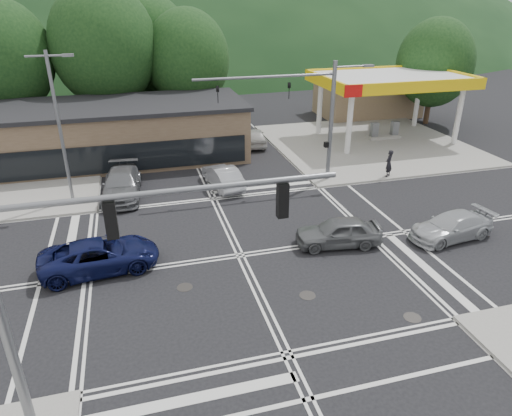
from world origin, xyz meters
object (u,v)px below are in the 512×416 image
object	(u,v)px
car_blue_west	(100,256)
car_grey_center	(338,232)
car_silver_east	(451,226)
car_queue_a	(223,176)
car_northbound	(122,184)
car_queue_b	(254,137)
pedestrian	(389,163)

from	to	relation	value
car_blue_west	car_grey_center	world-z (taller)	car_blue_west
car_silver_east	car_queue_a	xyz separation A→B (m)	(-10.12, 10.20, 0.05)
car_blue_west	car_northbound	distance (m)	8.76
car_silver_east	car_queue_b	world-z (taller)	car_queue_b
car_northbound	car_silver_east	bearing A→B (deg)	-27.58
car_queue_a	car_northbound	size ratio (longest dim) A/B	0.79
car_blue_west	pedestrian	world-z (taller)	pedestrian
car_blue_west	car_queue_b	distance (m)	20.83
car_queue_b	pedestrian	distance (m)	12.18
car_blue_west	pedestrian	distance (m)	20.26
car_grey_center	pedestrian	bearing A→B (deg)	144.97
car_blue_west	car_silver_east	bearing A→B (deg)	-101.23
car_blue_west	car_queue_b	bearing A→B (deg)	-41.11
car_blue_west	car_grey_center	bearing A→B (deg)	-99.68
car_queue_b	car_northbound	distance (m)	13.78
car_blue_west	car_northbound	xyz separation A→B (m)	(1.06, 8.69, 0.07)
car_blue_west	car_northbound	size ratio (longest dim) A/B	0.95
car_silver_east	pedestrian	world-z (taller)	pedestrian
car_queue_b	car_northbound	world-z (taller)	car_northbound
car_silver_east	car_queue_b	distance (m)	19.52
car_blue_west	car_northbound	world-z (taller)	car_northbound
car_queue_a	pedestrian	xyz separation A→B (m)	(11.45, -1.50, 0.36)
car_queue_b	car_blue_west	bearing A→B (deg)	61.64
car_silver_east	car_queue_b	bearing A→B (deg)	-170.22
car_blue_west	car_grey_center	distance (m)	11.67
car_queue_a	car_northbound	distance (m)	6.50
car_silver_east	car_queue_a	distance (m)	14.37
car_blue_west	pedestrian	xyz separation A→B (m)	(19.01, 7.00, 0.35)
car_grey_center	car_silver_east	size ratio (longest dim) A/B	0.93
car_queue_a	car_northbound	world-z (taller)	car_northbound
car_blue_west	car_queue_a	size ratio (longest dim) A/B	1.21
car_blue_west	car_grey_center	size ratio (longest dim) A/B	1.23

